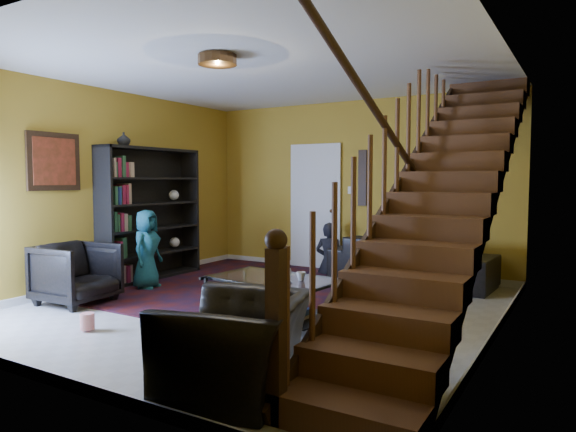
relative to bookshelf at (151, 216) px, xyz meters
The scene contains 21 objects.
floor 2.66m from the bookshelf, 14.01° to the right, with size 5.50×5.50×0.00m, color beige.
room 1.59m from the bookshelf, 34.27° to the left, with size 5.50×5.50×5.50m.
staircase 4.59m from the bookshelf, ahead, with size 0.95×5.02×3.18m.
bookshelf is the anchor object (origin of this frame).
door 2.73m from the bookshelf, 51.26° to the left, with size 0.82×0.05×2.05m, color silver.
framed_picture 1.70m from the bookshelf, 96.28° to the right, with size 0.04×0.74×0.74m, color #99311B.
wall_hanging 3.38m from the bookshelf, 39.82° to the left, with size 0.14×0.03×0.90m, color black.
ceiling_fixture 3.30m from the bookshelf, 30.20° to the right, with size 0.40×0.40×0.10m, color #3F2814.
rug 1.70m from the bookshelf, ahead, with size 3.34×3.82×0.02m, color #46110C.
sofa 3.94m from the bookshelf, 25.90° to the left, with size 2.33×0.91×0.68m, color black.
armchair_left 1.74m from the bookshelf, 77.51° to the right, with size 0.80×0.82×0.75m, color black.
armchair_right 4.58m from the bookshelf, 37.20° to the right, with size 1.05×0.92×0.68m, color black.
person_adult_a 2.88m from the bookshelf, 39.08° to the left, with size 0.47×0.31×1.29m, color black.
person_adult_b 4.35m from the bookshelf, 24.14° to the left, with size 0.60×0.47×1.24m, color black.
person_child 0.82m from the bookshelf, 49.90° to the right, with size 0.54×0.35×1.11m, color #1C616A.
coffee_table 3.22m from the bookshelf, 21.37° to the right, with size 1.39×0.91×0.50m.
cup_a 3.28m from the bookshelf, 20.39° to the right, with size 0.13×0.13×0.10m, color #999999.
cup_b 3.48m from the bookshelf, 19.55° to the right, with size 0.10×0.10×0.09m, color #999999.
bowl 3.30m from the bookshelf, 21.16° to the right, with size 0.20×0.20×0.05m, color #999999.
vase 1.24m from the bookshelf, 90.00° to the right, with size 0.18×0.18×0.19m, color #999999.
popcorn_bucket 2.85m from the bookshelf, 58.02° to the right, with size 0.14×0.14×0.16m, color red.
Camera 1 is at (3.34, -5.03, 1.51)m, focal length 32.00 mm.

